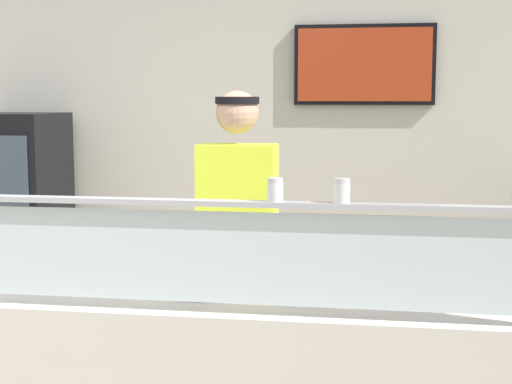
# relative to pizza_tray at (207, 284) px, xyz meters

# --- Properties ---
(shop_rear_unit) EXTENTS (6.70, 0.13, 2.70)m
(shop_rear_unit) POSITION_rel_pizza_tray_xyz_m (0.26, 2.13, 0.39)
(shop_rear_unit) COLOR beige
(shop_rear_unit) RESTS_ON ground
(sneeze_guard) EXTENTS (2.12, 0.06, 0.41)m
(sneeze_guard) POSITION_rel_pizza_tray_xyz_m (0.26, -0.34, 0.25)
(sneeze_guard) COLOR #B2B5BC
(sneeze_guard) RESTS_ON serving_counter
(pizza_tray) EXTENTS (0.44, 0.44, 0.04)m
(pizza_tray) POSITION_rel_pizza_tray_xyz_m (0.00, 0.00, 0.00)
(pizza_tray) COLOR #9EA0A8
(pizza_tray) RESTS_ON serving_counter
(pizza_server) EXTENTS (0.15, 0.29, 0.01)m
(pizza_server) POSITION_rel_pizza_tray_xyz_m (0.03, -0.02, 0.02)
(pizza_server) COLOR #ADAFB7
(pizza_server) RESTS_ON pizza_tray
(parmesan_shaker) EXTENTS (0.06, 0.06, 0.08)m
(parmesan_shaker) POSITION_rel_pizza_tray_xyz_m (0.33, -0.34, 0.43)
(parmesan_shaker) COLOR white
(parmesan_shaker) RESTS_ON sneeze_guard
(pepper_flake_shaker) EXTENTS (0.06, 0.06, 0.09)m
(pepper_flake_shaker) POSITION_rel_pizza_tray_xyz_m (0.56, -0.34, 0.43)
(pepper_flake_shaker) COLOR white
(pepper_flake_shaker) RESTS_ON sneeze_guard
(worker_figure) EXTENTS (0.41, 0.50, 1.76)m
(worker_figure) POSITION_rel_pizza_tray_xyz_m (0.01, 0.67, 0.04)
(worker_figure) COLOR #23232D
(worker_figure) RESTS_ON ground
(drink_fridge) EXTENTS (0.64, 0.61, 1.62)m
(drink_fridge) POSITION_rel_pizza_tray_xyz_m (-1.71, 1.69, -0.15)
(drink_fridge) COLOR black
(drink_fridge) RESTS_ON ground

